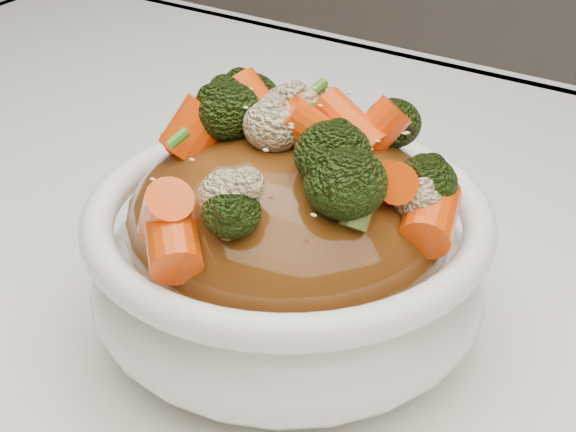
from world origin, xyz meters
The scene contains 8 objects.
tablecloth centered at (0.00, 0.00, 0.73)m, with size 1.20×0.80×0.04m, color white.
bowl centered at (-0.06, 0.02, 0.79)m, with size 0.19×0.19×0.08m, color white, non-canonical shape.
sauce_base centered at (-0.06, 0.02, 0.81)m, with size 0.15×0.15×0.08m, color #5C310F.
carrots centered at (-0.06, 0.02, 0.87)m, with size 0.15×0.15×0.04m, color #FB4B08, non-canonical shape.
broccoli centered at (-0.06, 0.02, 0.87)m, with size 0.15×0.15×0.04m, color black, non-canonical shape.
cauliflower centered at (-0.06, 0.02, 0.87)m, with size 0.15×0.15×0.03m, color beige, non-canonical shape.
scallions centered at (-0.06, 0.02, 0.87)m, with size 0.11×0.11×0.02m, color #3F7A1C, non-canonical shape.
sesame_seeds centered at (-0.06, 0.02, 0.87)m, with size 0.14×0.14×0.01m, color beige, non-canonical shape.
Camera 1 is at (0.14, -0.28, 1.03)m, focal length 55.00 mm.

